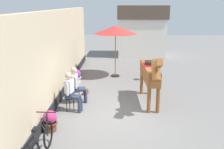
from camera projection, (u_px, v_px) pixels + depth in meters
ground_plane at (122, 86)px, 11.76m from camera, size 40.00×40.00×0.00m
pub_facade_wall at (56, 60)px, 9.98m from camera, size 0.34×14.00×3.40m
distant_cottage at (141, 30)px, 18.33m from camera, size 3.40×2.60×3.50m
seated_visitor_near at (71, 90)px, 8.89m from camera, size 0.61×0.48×1.39m
seated_visitor_far at (77, 83)px, 9.62m from camera, size 0.61×0.48×1.39m
saddled_horse_center at (150, 74)px, 9.46m from camera, size 0.54×3.00×2.06m
flower_planter_nearest at (50, 121)px, 7.57m from camera, size 0.43×0.43×0.64m
flower_planter_inner_far at (71, 87)px, 10.66m from camera, size 0.43×0.43×0.64m
flower_planter_farthest at (77, 76)px, 12.21m from camera, size 0.43×0.43×0.64m
leaning_bicycle at (42, 144)px, 6.20m from camera, size 0.50×1.76×1.02m
cafe_parasol at (115, 30)px, 12.77m from camera, size 2.10×2.10×2.58m
spare_stool_white at (143, 72)px, 12.67m from camera, size 0.32×0.32×0.46m
satchel_bag at (86, 92)px, 10.71m from camera, size 0.21×0.30×0.20m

